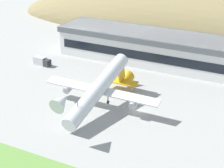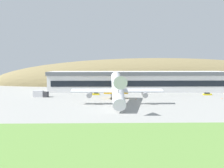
% 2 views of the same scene
% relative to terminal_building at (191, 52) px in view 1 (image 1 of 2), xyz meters
% --- Properties ---
extents(ground_plane, '(405.90, 405.90, 0.00)m').
position_rel_terminal_building_xyz_m(ground_plane, '(-3.86, -42.04, -7.06)').
color(ground_plane, '#9E9E99').
extents(terminal_building, '(111.19, 19.65, 12.47)m').
position_rel_terminal_building_xyz_m(terminal_building, '(0.00, 0.00, 0.00)').
color(terminal_building, silver).
rests_on(terminal_building, ground_plane).
extents(cargo_airplane, '(38.80, 45.39, 14.98)m').
position_rel_terminal_building_xyz_m(cargo_airplane, '(-15.63, -45.26, -0.31)').
color(cargo_airplane, silver).
extents(service_car_1, '(3.92, 1.74, 1.52)m').
position_rel_terminal_building_xyz_m(service_car_1, '(-26.09, -16.04, -6.43)').
color(service_car_1, gold).
rests_on(service_car_1, ground_plane).
extents(fuel_truck, '(7.68, 2.99, 3.29)m').
position_rel_terminal_building_xyz_m(fuel_truck, '(-54.37, -23.45, -5.49)').
color(fuel_truck, '#333338').
rests_on(fuel_truck, ground_plane).
extents(traffic_cone_0, '(0.52, 0.52, 0.58)m').
position_rel_terminal_building_xyz_m(traffic_cone_0, '(-5.98, -32.00, -6.78)').
color(traffic_cone_0, orange).
rests_on(traffic_cone_0, ground_plane).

